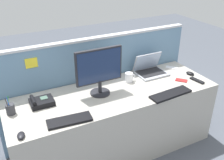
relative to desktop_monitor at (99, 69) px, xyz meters
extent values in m
plane|color=#4C515B|center=(0.14, -0.06, -1.00)|extent=(10.00, 10.00, 0.00)
cube|color=#ADA89E|center=(0.14, -0.06, -0.63)|extent=(2.17, 0.73, 0.73)
cube|color=#6084A3|center=(0.14, 0.35, -0.41)|extent=(2.27, 0.06, 1.18)
cube|color=#B7BAC1|center=(0.14, 0.35, 0.19)|extent=(2.27, 0.07, 0.02)
cube|color=pink|center=(0.30, 0.31, -0.23)|extent=(0.12, 0.01, 0.09)
cube|color=yellow|center=(-0.58, 0.31, 0.06)|extent=(0.12, 0.01, 0.10)
cylinder|color=#232328|center=(0.00, -0.01, -0.26)|extent=(0.20, 0.20, 0.02)
cylinder|color=#232328|center=(0.00, -0.01, -0.19)|extent=(0.04, 0.04, 0.12)
cube|color=#232328|center=(0.00, 0.00, 0.03)|extent=(0.48, 0.03, 0.35)
cube|color=#19284C|center=(0.00, -0.01, 0.03)|extent=(0.45, 0.01, 0.32)
cube|color=#9EA0A8|center=(0.72, 0.12, -0.26)|extent=(0.35, 0.27, 0.02)
cube|color=black|center=(0.72, 0.13, -0.25)|extent=(0.31, 0.20, 0.00)
cube|color=#9EA0A8|center=(0.72, 0.22, -0.14)|extent=(0.35, 0.09, 0.21)
cube|color=#9EB2D1|center=(0.72, 0.22, -0.15)|extent=(0.32, 0.07, 0.19)
cube|color=black|center=(-0.57, 0.05, -0.24)|extent=(0.22, 0.17, 0.05)
cube|color=#4C6B5B|center=(-0.55, 0.07, -0.22)|extent=(0.07, 0.06, 0.01)
cylinder|color=black|center=(-0.65, 0.05, -0.20)|extent=(0.04, 0.15, 0.04)
cube|color=black|center=(0.62, -0.36, -0.26)|extent=(0.46, 0.16, 0.02)
cube|color=black|center=(-0.43, -0.32, -0.26)|extent=(0.39, 0.17, 0.02)
ellipsoid|color=black|center=(-0.83, -0.35, -0.25)|extent=(0.08, 0.11, 0.03)
ellipsoid|color=black|center=(1.12, -0.09, -0.25)|extent=(0.09, 0.11, 0.03)
cylinder|color=#333338|center=(-0.86, 0.02, -0.22)|extent=(0.08, 0.08, 0.10)
cylinder|color=#238438|center=(-0.86, 0.02, -0.16)|extent=(0.03, 0.02, 0.15)
cylinder|color=blue|center=(-0.86, 0.01, -0.16)|extent=(0.02, 0.01, 0.15)
cylinder|color=black|center=(-0.87, 0.00, -0.16)|extent=(0.02, 0.02, 0.14)
cube|color=#B22323|center=(0.92, -0.16, -0.26)|extent=(0.13, 0.14, 0.01)
cube|color=silver|center=(1.04, 0.15, -0.26)|extent=(0.15, 0.16, 0.01)
cube|color=black|center=(1.07, -0.25, -0.26)|extent=(0.07, 0.17, 0.02)
cylinder|color=white|center=(0.39, 0.08, -0.22)|extent=(0.08, 0.08, 0.10)
torus|color=white|center=(0.44, 0.08, -0.22)|extent=(0.05, 0.01, 0.05)
camera|label=1|loc=(-0.92, -2.08, 1.05)|focal=41.39mm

